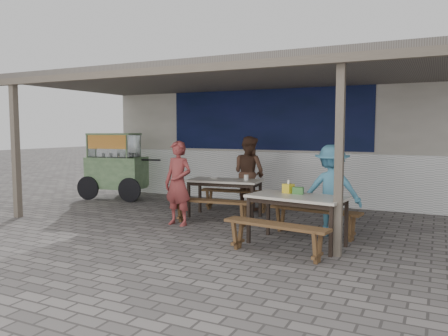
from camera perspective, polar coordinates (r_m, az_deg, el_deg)
name	(u,v)px	position (r m, az deg, el deg)	size (l,w,h in m)	color
ground	(216,226)	(7.91, -1.10, -7.61)	(60.00, 60.00, 0.00)	slate
back_wall	(281,130)	(11.02, 7.50, 4.92)	(9.00, 1.28, 3.50)	beige
warung_roof	(238,78)	(8.58, 1.78, 11.61)	(9.00, 4.21, 2.81)	#625B54
table_left	(225,184)	(8.61, 0.08, -2.04)	(1.49, 0.83, 0.75)	beige
bench_left_street	(212,206)	(8.01, -1.64, -4.97)	(1.55, 0.44, 0.45)	brown
bench_left_wall	(236,195)	(9.31, 1.56, -3.57)	(1.55, 0.44, 0.45)	brown
table_right	(297,201)	(6.61, 9.50, -4.24)	(1.51, 0.93, 0.75)	beige
bench_right_street	(275,231)	(6.08, 6.72, -8.22)	(1.55, 0.49, 0.45)	brown
bench_right_wall	(314,215)	(7.29, 11.73, -6.08)	(1.55, 0.49, 0.45)	brown
vendor_cart	(116,163)	(11.25, -13.98, 0.60)	(1.99, 1.03, 1.64)	#7EA46D
patron_street_side	(178,183)	(7.94, -6.01, -1.98)	(0.56, 0.37, 1.53)	brown
patron_wall_side	(249,173)	(9.46, 3.29, -0.65)	(0.77, 0.60, 1.59)	brown
patron_right_table	(332,190)	(7.34, 13.88, -2.84)	(0.96, 0.55, 1.49)	teal
tissue_box	(288,188)	(6.85, 8.41, -2.65)	(0.14, 0.14, 0.14)	gold
donation_box	(298,191)	(6.76, 9.65, -2.92)	(0.16, 0.11, 0.11)	#3A7534
condiment_jar	(246,177)	(8.55, 2.92, -1.22)	(0.09, 0.09, 0.10)	silver
condiment_bowl	(215,177)	(8.81, -1.24, -1.21)	(0.19, 0.19, 0.05)	silver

